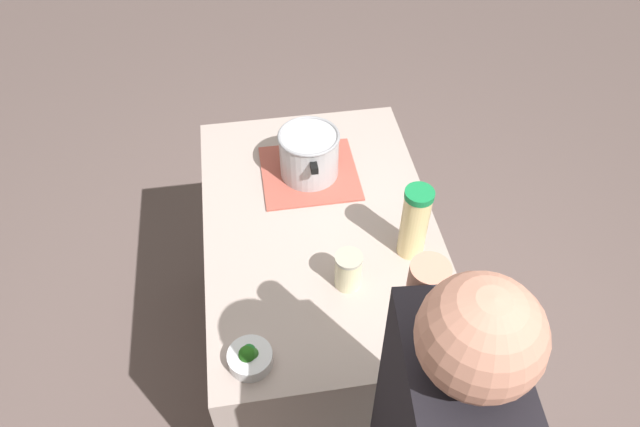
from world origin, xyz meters
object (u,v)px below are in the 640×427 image
(cooking_pot, at_px, (310,153))
(lemonade_pitcher, at_px, (415,222))
(broccoli_bowl_front, at_px, (250,357))
(broccoli_bowl_center, at_px, (434,335))
(mason_jar, at_px, (348,270))

(cooking_pot, relative_size, lemonade_pitcher, 1.07)
(broccoli_bowl_front, xyz_separation_m, broccoli_bowl_center, (0.01, 0.52, 0.00))
(cooking_pot, bearing_deg, lemonade_pitcher, 32.93)
(cooking_pot, xyz_separation_m, mason_jar, (0.51, 0.04, -0.03))
(cooking_pot, relative_size, broccoli_bowl_front, 2.29)
(broccoli_bowl_front, bearing_deg, mason_jar, 125.21)
(lemonade_pitcher, height_order, broccoli_bowl_front, lemonade_pitcher)
(lemonade_pitcher, distance_m, broccoli_bowl_front, 0.64)
(broccoli_bowl_center, bearing_deg, broccoli_bowl_front, -91.41)
(mason_jar, distance_m, broccoli_bowl_front, 0.39)
(cooking_pot, distance_m, broccoli_bowl_center, 0.78)
(lemonade_pitcher, bearing_deg, cooking_pot, -147.07)
(lemonade_pitcher, height_order, broccoli_bowl_center, lemonade_pitcher)
(broccoli_bowl_front, height_order, broccoli_bowl_center, broccoli_bowl_center)
(mason_jar, height_order, broccoli_bowl_front, mason_jar)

